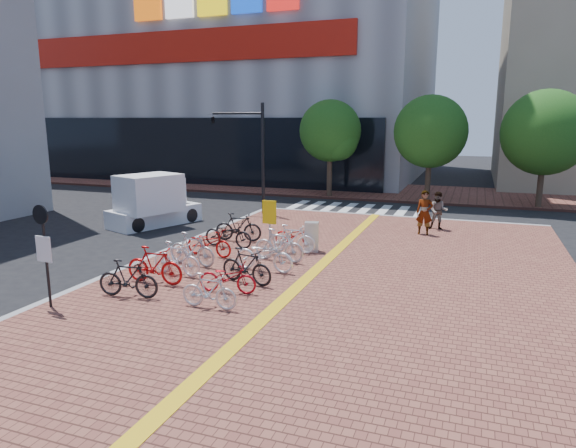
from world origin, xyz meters
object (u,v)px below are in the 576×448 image
at_px(pedestrian_b, 438,211).
at_px(bike_10, 264,255).
at_px(bike_0, 128,279).
at_px(notice_sign, 44,243).
at_px(yellow_sign, 269,217).
at_px(bike_9, 246,266).
at_px(traffic_light_pole, 240,138).
at_px(bike_3, 192,249).
at_px(bike_11, 279,245).
at_px(bike_13, 296,235).
at_px(bike_8, 228,277).
at_px(utility_box, 312,237).
at_px(pedestrian_a, 424,213).
at_px(bike_6, 238,227).
at_px(bike_7, 209,291).
at_px(bike_12, 292,239).
at_px(bike_5, 228,234).
at_px(bike_2, 176,259).
at_px(bike_4, 209,243).
at_px(box_truck, 153,201).
at_px(bike_1, 154,265).

bearing_deg(pedestrian_b, bike_10, -119.68).
xyz_separation_m(bike_0, notice_sign, (-1.45, -1.34, 1.17)).
bearing_deg(yellow_sign, bike_9, -79.23).
bearing_deg(traffic_light_pole, bike_3, -73.97).
height_order(bike_11, bike_13, bike_11).
height_order(bike_8, bike_9, bike_9).
bearing_deg(utility_box, bike_13, 142.42).
bearing_deg(pedestrian_a, bike_6, -153.40).
distance_m(bike_7, bike_9, 2.19).
relative_size(bike_8, bike_12, 0.95).
bearing_deg(bike_0, bike_8, -69.34).
bearing_deg(pedestrian_b, traffic_light_pole, 174.31).
xyz_separation_m(bike_3, bike_10, (2.50, 0.22, -0.02)).
distance_m(pedestrian_a, notice_sign, 14.64).
bearing_deg(bike_8, bike_13, -6.36).
bearing_deg(notice_sign, bike_11, 56.85).
height_order(bike_13, traffic_light_pole, traffic_light_pole).
xyz_separation_m(bike_8, bike_13, (-0.03, 5.82, -0.02)).
bearing_deg(bike_10, pedestrian_b, -26.27).
bearing_deg(notice_sign, pedestrian_b, 56.87).
relative_size(bike_5, bike_11, 1.07).
bearing_deg(bike_2, bike_4, 10.23).
distance_m(bike_6, bike_10, 4.29).
bearing_deg(bike_11, bike_2, 143.46).
distance_m(utility_box, traffic_light_pole, 9.37).
xyz_separation_m(bike_9, bike_12, (0.07, 3.76, -0.01)).
xyz_separation_m(bike_0, bike_8, (2.37, 1.28, -0.09)).
distance_m(bike_7, yellow_sign, 5.69).
xyz_separation_m(bike_7, box_truck, (-7.97, 9.12, 0.54)).
xyz_separation_m(pedestrian_a, box_truck, (-12.27, -1.63, 0.07)).
distance_m(bike_3, bike_10, 2.51).
distance_m(bike_4, pedestrian_b, 10.40).
bearing_deg(bike_9, bike_1, 122.11).
relative_size(bike_2, yellow_sign, 0.91).
relative_size(bike_11, yellow_sign, 0.95).
height_order(bike_0, traffic_light_pole, traffic_light_pole).
height_order(bike_6, bike_11, bike_6).
height_order(bike_1, bike_11, bike_1).
xyz_separation_m(bike_2, traffic_light_pole, (-2.87, 10.72, 3.30)).
xyz_separation_m(bike_4, bike_13, (2.37, 2.52, -0.07)).
relative_size(bike_4, traffic_light_pole, 0.33).
relative_size(bike_1, box_truck, 0.40).
xyz_separation_m(bike_0, bike_2, (0.14, 2.20, 0.00)).
xyz_separation_m(bike_5, pedestrian_b, (7.21, 6.05, 0.31)).
xyz_separation_m(bike_8, notice_sign, (-3.82, -2.62, 1.26)).
xyz_separation_m(bike_7, bike_12, (0.12, 5.95, 0.06)).
height_order(bike_1, pedestrian_a, pedestrian_a).
bearing_deg(box_truck, bike_0, -58.97).
bearing_deg(yellow_sign, bike_0, -108.52).
bearing_deg(bike_6, bike_10, -153.05).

